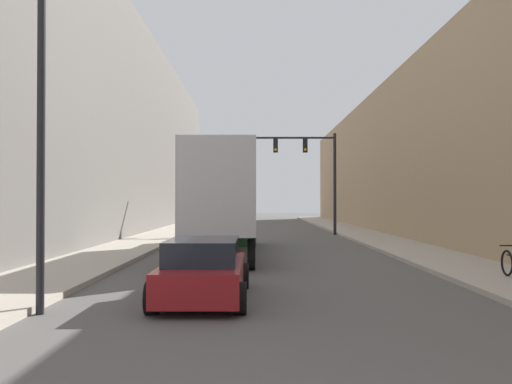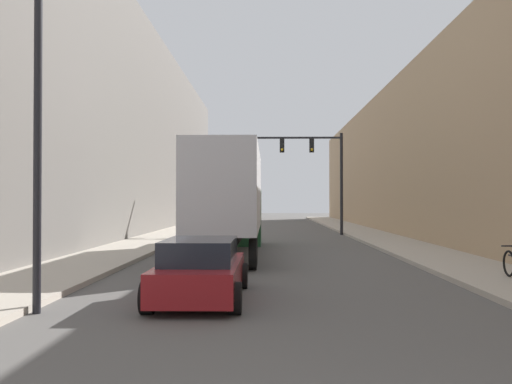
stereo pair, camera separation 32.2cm
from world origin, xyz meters
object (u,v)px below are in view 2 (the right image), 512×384
semi_truck (230,198)px  traffic_signal_gantry (309,161)px  street_lamp (38,67)px  sedan_car (201,270)px

semi_truck → traffic_signal_gantry: traffic_signal_gantry is taller
street_lamp → traffic_signal_gantry: bearing=74.4°
sedan_car → traffic_signal_gantry: (4.19, 24.37, 4.13)m
traffic_signal_gantry → semi_truck: bearing=-107.1°
semi_truck → street_lamp: 12.87m
semi_truck → street_lamp: bearing=-103.8°
traffic_signal_gantry → street_lamp: 26.99m
sedan_car → traffic_signal_gantry: size_ratio=0.59×
sedan_car → street_lamp: 5.44m
sedan_car → traffic_signal_gantry: 25.07m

